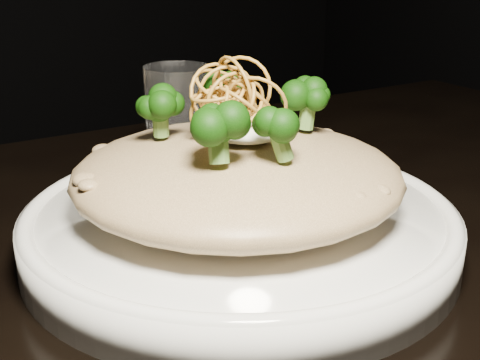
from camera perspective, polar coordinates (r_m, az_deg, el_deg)
table at (r=0.53m, az=5.75°, el=-14.38°), size 1.10×0.80×0.75m
plate at (r=0.49m, az=-0.00°, el=-4.25°), size 0.31×0.31×0.03m
risotto at (r=0.48m, az=-0.25°, el=0.45°), size 0.24×0.24×0.05m
broccoli at (r=0.46m, az=-0.18°, el=6.76°), size 0.16×0.16×0.06m
cheese at (r=0.47m, az=0.62°, el=4.49°), size 0.06×0.06×0.02m
shallots at (r=0.46m, az=-0.77°, el=7.74°), size 0.06×0.06×0.04m
drinking_glass at (r=0.63m, az=-5.32°, el=4.89°), size 0.07×0.07×0.11m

